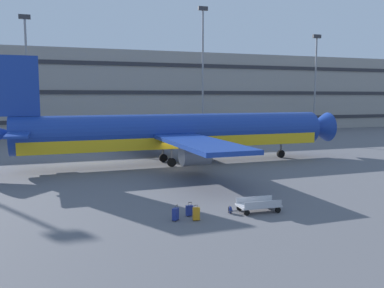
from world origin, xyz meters
name	(u,v)px	position (x,y,z in m)	size (l,w,h in m)	color
ground_plane	(176,168)	(0.00, 0.00, 0.00)	(600.00, 600.00, 0.00)	#5B5B60
terminal_structure	(110,93)	(0.00, 48.71, 7.92)	(150.95, 21.31, 15.84)	gray
airliner	(175,133)	(0.72, 2.55, 3.26)	(38.98, 31.43, 10.82)	navy
light_mast_left	(27,68)	(-15.18, 33.23, 11.72)	(1.80, 0.50, 20.11)	gray
light_mast_center_left	(203,62)	(15.17, 33.23, 13.45)	(1.80, 0.50, 23.47)	gray
light_mast_center_right	(315,75)	(39.89, 33.23, 11.48)	(1.80, 0.50, 19.64)	gray
suitcase_upright	(176,214)	(-4.93, -16.51, 0.39)	(0.46, 0.47, 0.93)	navy
suitcase_black	(189,210)	(-3.90, -15.94, 0.35)	(0.44, 0.29, 0.87)	navy
suitcase_red	(196,214)	(-3.81, -16.91, 0.41)	(0.40, 0.24, 0.90)	orange
backpack_teal	(230,210)	(-1.34, -16.20, 0.21)	(0.38, 0.41, 0.49)	navy
baggage_cart	(258,205)	(0.44, -16.44, 0.43)	(3.32, 1.39, 0.82)	#B7B7BC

